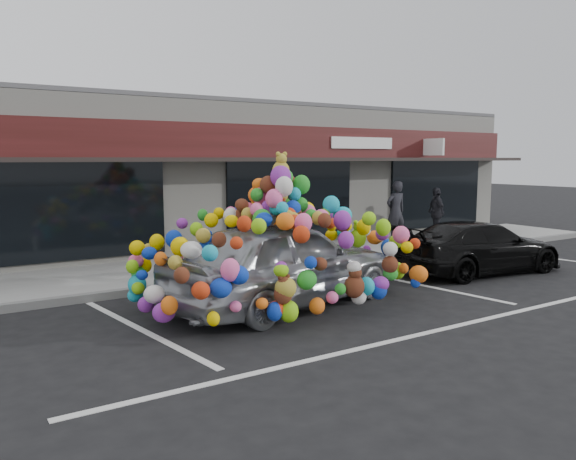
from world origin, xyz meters
TOP-DOWN VIEW (x-y plane):
  - ground at (0.00, 0.00)m, footprint 90.00×90.00m
  - shop_building at (0.00, 8.44)m, footprint 24.00×7.20m
  - sidewalk at (0.00, 4.00)m, footprint 26.00×3.00m
  - kerb at (0.00, 2.50)m, footprint 26.00×0.18m
  - parking_stripe_left at (-3.20, 0.20)m, footprint 0.73×4.37m
  - parking_stripe_mid at (2.80, 0.20)m, footprint 0.73×4.37m
  - parking_stripe_right at (8.20, 0.20)m, footprint 0.73×4.37m
  - lane_line at (2.00, -2.30)m, footprint 14.00×0.12m
  - toy_car at (-0.53, 0.29)m, footprint 3.39×5.31m
  - black_sedan at (4.92, 0.31)m, footprint 2.11×4.36m
  - pedestrian_a at (6.16, 4.46)m, footprint 0.70×0.49m
  - pedestrian_c at (7.73, 4.28)m, footprint 1.02×0.70m

SIDE VIEW (x-z plane):
  - ground at x=0.00m, z-range 0.00..0.00m
  - parking_stripe_left at x=-3.20m, z-range 0.00..0.01m
  - parking_stripe_mid at x=2.80m, z-range 0.00..0.01m
  - parking_stripe_right at x=8.20m, z-range 0.00..0.01m
  - lane_line at x=2.00m, z-range 0.00..0.01m
  - sidewalk at x=0.00m, z-range 0.00..0.15m
  - kerb at x=0.00m, z-range -0.01..0.15m
  - black_sedan at x=4.92m, z-range 0.00..1.22m
  - pedestrian_c at x=7.73m, z-range 0.15..1.76m
  - toy_car at x=-0.53m, z-range -0.47..2.44m
  - pedestrian_a at x=6.16m, z-range 0.15..1.99m
  - shop_building at x=0.00m, z-range 0.01..4.32m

